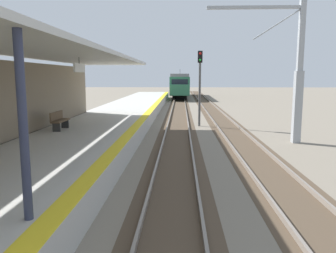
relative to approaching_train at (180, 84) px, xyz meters
The scene contains 8 objects.
station_platform 40.59m from the approaching_train, 96.23° to the right, with size 5.00×80.00×0.91m.
station_building_with_canopy 45.16m from the approaching_train, 97.89° to the right, with size 4.85×24.00×4.43m.
track_pair_nearest_platform 36.37m from the approaching_train, 90.01° to the right, with size 2.34×120.00×0.16m.
track_pair_middle 36.53m from the approaching_train, 84.66° to the right, with size 2.34×120.00×0.16m.
approaching_train is the anchor object (origin of this frame).
rail_signal_post 33.41m from the approaching_train, 87.45° to the right, with size 0.32×0.34×5.20m.
catenary_pylon_far_side 39.70m from the approaching_train, 81.37° to the right, with size 5.00×0.40×7.50m.
platform_bench 41.38m from the approaching_train, 97.94° to the right, with size 0.45×1.60×0.88m.
Camera 1 is at (2.10, -0.74, 3.46)m, focal length 36.21 mm.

